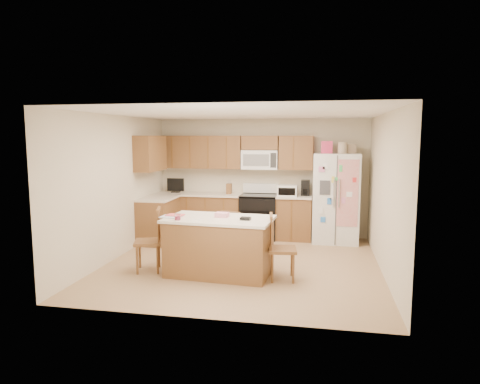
% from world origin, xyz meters
% --- Properties ---
extents(ground, '(4.50, 4.50, 0.00)m').
position_xyz_m(ground, '(0.00, 0.00, 0.00)').
color(ground, '#8F7B58').
rests_on(ground, ground).
extents(room_shell, '(4.60, 4.60, 2.52)m').
position_xyz_m(room_shell, '(0.00, 0.00, 1.44)').
color(room_shell, beige).
rests_on(room_shell, ground).
extents(cabinetry, '(3.36, 1.56, 2.15)m').
position_xyz_m(cabinetry, '(-0.98, 1.79, 0.91)').
color(cabinetry, brown).
rests_on(cabinetry, ground).
extents(stove, '(0.76, 0.65, 1.13)m').
position_xyz_m(stove, '(0.00, 1.94, 0.47)').
color(stove, black).
rests_on(stove, ground).
extents(refrigerator, '(0.90, 0.79, 2.04)m').
position_xyz_m(refrigerator, '(1.57, 1.87, 0.92)').
color(refrigerator, white).
rests_on(refrigerator, ground).
extents(island, '(1.76, 1.07, 0.98)m').
position_xyz_m(island, '(-0.25, -0.60, 0.45)').
color(island, brown).
rests_on(island, ground).
extents(windsor_chair_left, '(0.53, 0.54, 1.01)m').
position_xyz_m(windsor_chair_left, '(-1.38, -0.64, 0.48)').
color(windsor_chair_left, brown).
rests_on(windsor_chair_left, ground).
extents(windsor_chair_back, '(0.47, 0.46, 0.88)m').
position_xyz_m(windsor_chair_back, '(-0.18, 0.18, 0.42)').
color(windsor_chair_back, brown).
rests_on(windsor_chair_back, ground).
extents(windsor_chair_right, '(0.46, 0.48, 0.99)m').
position_xyz_m(windsor_chair_right, '(0.70, -0.67, 0.47)').
color(windsor_chair_right, brown).
rests_on(windsor_chair_right, ground).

